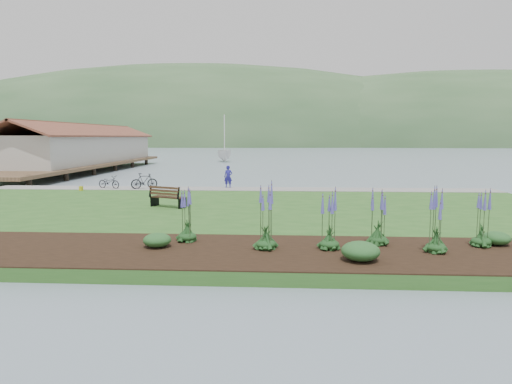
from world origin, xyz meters
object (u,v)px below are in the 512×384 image
(person, at_px, (228,175))
(sailboat, at_px, (225,162))
(park_bench, at_px, (167,196))
(bicycle_a, at_px, (109,182))

(person, xyz_separation_m, sailboat, (-5.43, 40.21, -1.31))
(park_bench, distance_m, sailboat, 49.09)
(person, bearing_deg, park_bench, -100.58)
(bicycle_a, height_order, sailboat, sailboat)
(person, height_order, sailboat, sailboat)
(bicycle_a, distance_m, sailboat, 41.10)
(park_bench, bearing_deg, bicycle_a, 150.87)
(person, height_order, bicycle_a, person)
(bicycle_a, xyz_separation_m, sailboat, (2.64, 41.01, -0.85))
(park_bench, distance_m, person, 8.99)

